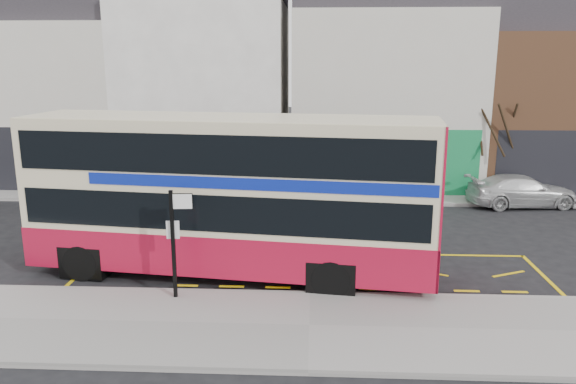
# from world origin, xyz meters

# --- Properties ---
(ground) EXTENTS (120.00, 120.00, 0.00)m
(ground) POSITION_xyz_m (0.00, 0.00, 0.00)
(ground) COLOR black
(ground) RESTS_ON ground
(pavement) EXTENTS (40.00, 4.00, 0.15)m
(pavement) POSITION_xyz_m (0.00, -2.30, 0.07)
(pavement) COLOR gray
(pavement) RESTS_ON ground
(kerb) EXTENTS (40.00, 0.15, 0.15)m
(kerb) POSITION_xyz_m (0.00, -0.38, 0.07)
(kerb) COLOR gray
(kerb) RESTS_ON ground
(far_pavement) EXTENTS (50.00, 3.00, 0.15)m
(far_pavement) POSITION_xyz_m (0.00, 11.00, 0.07)
(far_pavement) COLOR gray
(far_pavement) RESTS_ON ground
(road_markings) EXTENTS (14.00, 3.40, 0.01)m
(road_markings) POSITION_xyz_m (0.00, 1.60, 0.01)
(road_markings) COLOR #E3BC0B
(road_markings) RESTS_ON ground
(terrace_far_left) EXTENTS (8.00, 8.01, 10.80)m
(terrace_far_left) POSITION_xyz_m (-13.50, 14.99, 4.82)
(terrace_far_left) COLOR beige
(terrace_far_left) RESTS_ON ground
(terrace_left) EXTENTS (8.00, 8.01, 11.80)m
(terrace_left) POSITION_xyz_m (-5.50, 14.99, 5.32)
(terrace_left) COLOR white
(terrace_left) RESTS_ON ground
(terrace_green_shop) EXTENTS (9.00, 8.01, 11.30)m
(terrace_green_shop) POSITION_xyz_m (3.50, 14.99, 5.07)
(terrace_green_shop) COLOR beige
(terrace_green_shop) RESTS_ON ground
(terrace_right) EXTENTS (9.00, 8.01, 10.30)m
(terrace_right) POSITION_xyz_m (12.50, 14.99, 4.57)
(terrace_right) COLOR #8F5939
(terrace_right) RESTS_ON ground
(double_decker_bus) EXTENTS (12.14, 4.20, 4.75)m
(double_decker_bus) POSITION_xyz_m (-2.35, 1.23, 2.50)
(double_decker_bus) COLOR beige
(double_decker_bus) RESTS_ON ground
(bus_stop_post) EXTENTS (0.73, 0.14, 2.93)m
(bus_stop_post) POSITION_xyz_m (-3.54, -0.83, 1.91)
(bus_stop_post) COLOR black
(bus_stop_post) RESTS_ON pavement
(car_silver) EXTENTS (3.90, 1.85, 1.29)m
(car_silver) POSITION_xyz_m (-7.44, 8.74, 0.64)
(car_silver) COLOR silver
(car_silver) RESTS_ON ground
(car_grey) EXTENTS (3.79, 1.55, 1.22)m
(car_grey) POSITION_xyz_m (-0.04, 8.87, 0.61)
(car_grey) COLOR #383A3F
(car_grey) RESTS_ON ground
(car_white) EXTENTS (4.91, 2.42, 1.37)m
(car_white) POSITION_xyz_m (9.20, 9.74, 0.69)
(car_white) COLOR silver
(car_white) RESTS_ON ground
(street_tree_right) EXTENTS (2.62, 2.62, 5.66)m
(street_tree_right) POSITION_xyz_m (8.31, 11.36, 3.86)
(street_tree_right) COLOR #302315
(street_tree_right) RESTS_ON ground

